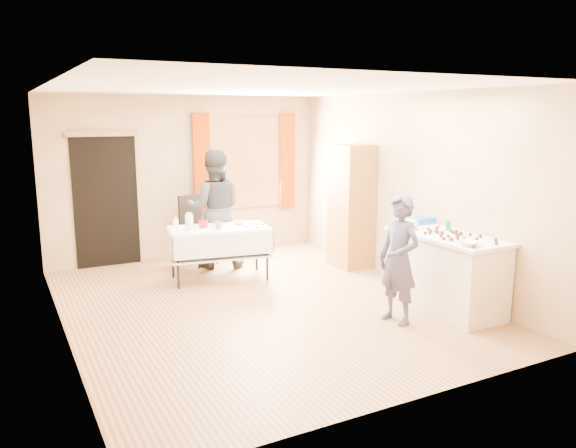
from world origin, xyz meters
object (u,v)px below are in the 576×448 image
cabinet (351,206)px  girl (399,260)px  party_table (219,248)px  counter (445,272)px  chair (199,244)px  woman (214,209)px

cabinet → girl: cabinet is taller
party_table → girl: girl is taller
counter → chair: 3.88m
party_table → chair: chair is taller
counter → girl: size_ratio=1.03×
counter → party_table: 3.10m
chair → woman: size_ratio=0.60×
cabinet → woman: cabinet is taller
cabinet → party_table: cabinet is taller
counter → party_table: counter is taller
party_table → chair: 0.95m
counter → woman: bearing=119.8°
girl → counter: bearing=86.2°
woman → cabinet: bearing=175.0°
girl → chair: bearing=-171.5°
party_table → woman: 0.82m
chair → counter: bearing=-82.0°
cabinet → counter: size_ratio=1.25×
chair → girl: (1.15, -3.44, 0.40)m
chair → cabinet: bearing=-52.6°
party_table → girl: 2.78m
cabinet → party_table: size_ratio=1.24×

